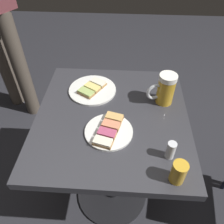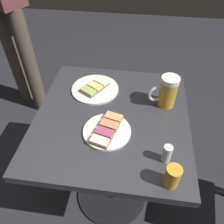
% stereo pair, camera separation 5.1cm
% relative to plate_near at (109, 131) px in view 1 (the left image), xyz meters
% --- Properties ---
extents(ground_plane, '(6.00, 6.00, 0.00)m').
position_rel_plate_near_xyz_m(ground_plane, '(0.01, 0.10, -0.73)').
color(ground_plane, '#28282D').
extents(cafe_table, '(0.66, 0.69, 0.72)m').
position_rel_plate_near_xyz_m(cafe_table, '(0.01, 0.10, -0.19)').
color(cafe_table, black).
rests_on(cafe_table, ground_plane).
extents(plate_near, '(0.19, 0.19, 0.03)m').
position_rel_plate_near_xyz_m(plate_near, '(0.00, 0.00, 0.00)').
color(plate_near, white).
rests_on(plate_near, cafe_table).
extents(plate_far, '(0.23, 0.23, 0.03)m').
position_rel_plate_near_xyz_m(plate_far, '(-0.10, 0.26, -0.00)').
color(plate_far, white).
rests_on(plate_far, cafe_table).
extents(beer_mug, '(0.13, 0.08, 0.15)m').
position_rel_plate_near_xyz_m(beer_mug, '(0.23, 0.20, 0.06)').
color(beer_mug, gold).
rests_on(beer_mug, cafe_table).
extents(beer_glass_small, '(0.05, 0.05, 0.09)m').
position_rel_plate_near_xyz_m(beer_glass_small, '(0.24, -0.19, 0.03)').
color(beer_glass_small, gold).
rests_on(beer_glass_small, cafe_table).
extents(salt_shaker, '(0.03, 0.03, 0.07)m').
position_rel_plate_near_xyz_m(salt_shaker, '(0.23, -0.10, 0.03)').
color(salt_shaker, silver).
rests_on(salt_shaker, cafe_table).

